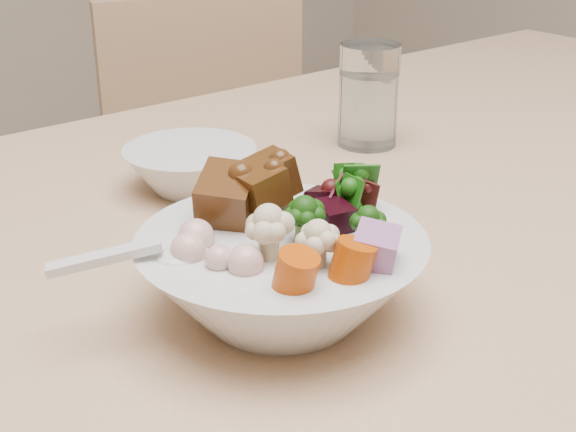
# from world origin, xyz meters

# --- Properties ---
(dining_table) EXTENTS (1.70, 1.02, 0.78)m
(dining_table) POSITION_xyz_m (0.15, 0.15, 0.70)
(dining_table) COLOR tan
(dining_table) RESTS_ON ground
(chair_far) EXTENTS (0.48, 0.48, 0.87)m
(chair_far) POSITION_xyz_m (0.32, 0.82, 0.49)
(chair_far) COLOR tan
(chair_far) RESTS_ON ground
(food_bowl) EXTENTS (0.22, 0.22, 0.12)m
(food_bowl) POSITION_xyz_m (-0.10, 0.04, 0.81)
(food_bowl) COLOR silver
(food_bowl) RESTS_ON dining_table
(soup_spoon) EXTENTS (0.11, 0.07, 0.02)m
(soup_spoon) POSITION_xyz_m (-0.19, 0.07, 0.84)
(soup_spoon) COLOR silver
(soup_spoon) RESTS_ON food_bowl
(water_glass) EXTENTS (0.07, 0.07, 0.12)m
(water_glass) POSITION_xyz_m (0.21, 0.31, 0.83)
(water_glass) COLOR white
(water_glass) RESTS_ON dining_table
(side_bowl) EXTENTS (0.14, 0.14, 0.05)m
(side_bowl) POSITION_xyz_m (-0.03, 0.31, 0.80)
(side_bowl) COLOR silver
(side_bowl) RESTS_ON dining_table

